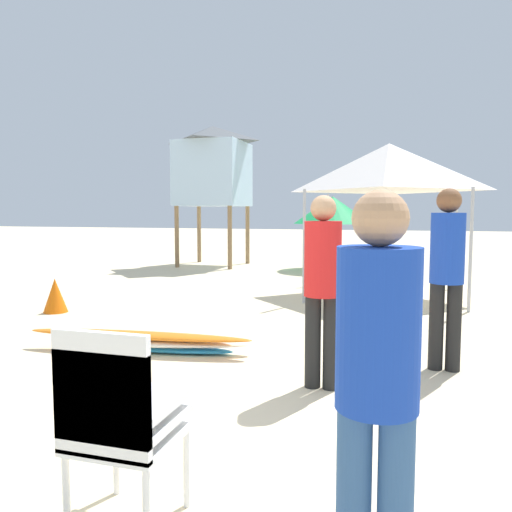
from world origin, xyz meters
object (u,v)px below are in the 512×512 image
Objects in this scene: stacked_plastic_chairs at (117,413)px; lifeguard_near_left at (447,266)px; lifeguard_tower at (213,166)px; popup_canopy at (389,168)px; lifeguard_near_right at (323,279)px; traffic_cone_near at (55,295)px; beach_umbrella_mid at (333,210)px; lifeguard_near_center at (377,372)px; surfboard_pile at (145,342)px.

lifeguard_near_left is (1.66, 3.14, 0.42)m from stacked_plastic_chairs.
lifeguard_tower reaches higher than stacked_plastic_chairs.
popup_canopy is (-0.74, 4.46, 1.32)m from lifeguard_near_left.
popup_canopy is (0.92, 7.60, 1.74)m from stacked_plastic_chairs.
traffic_cone_near is (-4.48, 2.15, -0.71)m from lifeguard_near_right.
lifeguard_near_right is at bearing -82.33° from beach_umbrella_mid.
lifeguard_near_right is 9.22m from beach_umbrella_mid.
lifeguard_near_center is at bearing -75.85° from lifeguard_near_right.
beach_umbrella_mid is at bearing 99.03° from lifeguard_near_center.
lifeguard_near_center is at bearing -98.31° from lifeguard_near_left.
stacked_plastic_chairs is at bearing -96.93° from popup_canopy.
popup_canopy is at bearing 86.45° from lifeguard_near_right.
popup_canopy reaches higher than lifeguard_near_center.
lifeguard_near_center is 11.65m from beach_umbrella_mid.
popup_canopy reaches higher than traffic_cone_near.
lifeguard_tower reaches higher than lifeguard_near_right.
lifeguard_near_center is (-0.47, -3.21, -0.09)m from lifeguard_near_left.
lifeguard_near_left is 0.86× the size of beach_umbrella_mid.
lifeguard_near_right reaches higher than stacked_plastic_chairs.
popup_canopy is at bearing 91.99° from lifeguard_near_center.
lifeguard_near_center is (1.19, -0.07, 0.33)m from stacked_plastic_chairs.
stacked_plastic_chairs is at bearing -86.82° from beach_umbrella_mid.
lifeguard_tower is 7.53× the size of traffic_cone_near.
lifeguard_near_right is 0.82× the size of beach_umbrella_mid.
beach_umbrella_mid is (-1.56, 3.81, -0.76)m from popup_canopy.
lifeguard_near_center reaches higher than surfboard_pile.
lifeguard_near_center is at bearing -41.63° from traffic_cone_near.
surfboard_pile is 0.93× the size of popup_canopy.
lifeguard_tower is at bearing 106.75° from surfboard_pile.
lifeguard_near_right is at bearing 104.15° from lifeguard_near_center.
beach_umbrella_mid is at bearing 105.50° from lifeguard_near_left.
stacked_plastic_chairs is 3.58m from lifeguard_near_left.
beach_umbrella_mid is (-0.63, 11.41, 0.99)m from stacked_plastic_chairs.
surfboard_pile is 2.29m from lifeguard_near_right.
surfboard_pile is at bearing 117.11° from stacked_plastic_chairs.
lifeguard_near_right reaches higher than surfboard_pile.
lifeguard_tower is 3.65m from beach_umbrella_mid.
surfboard_pile is (-1.46, 2.84, -0.48)m from stacked_plastic_chairs.
stacked_plastic_chairs is 0.40× the size of surfboard_pile.
stacked_plastic_chairs is at bearing -104.53° from lifeguard_near_right.
lifeguard_near_center is at bearing -88.01° from popup_canopy.
beach_umbrella_mid is (-1.82, 11.48, 0.66)m from lifeguard_near_center.
lifeguard_near_left is at bearing 5.49° from surfboard_pile.
surfboard_pile is 0.65× the size of lifeguard_tower.
beach_umbrella_mid reaches higher than stacked_plastic_chairs.
lifeguard_near_center is at bearing -47.76° from surfboard_pile.
stacked_plastic_chairs is 1.24m from lifeguard_near_center.
popup_canopy is 4.19m from beach_umbrella_mid.
lifeguard_tower reaches higher than lifeguard_near_left.
beach_umbrella_mid is at bearing 97.67° from lifeguard_near_right.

